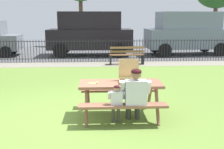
# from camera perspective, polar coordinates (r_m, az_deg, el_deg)

# --- Properties ---
(ground) EXTENTS (28.00, 11.57, 0.02)m
(ground) POSITION_cam_1_polar(r_m,az_deg,el_deg) (7.81, -7.64, -4.34)
(ground) COLOR olive
(cobblestone_walkway) EXTENTS (28.00, 1.40, 0.01)m
(cobblestone_walkway) POSITION_cam_1_polar(r_m,az_deg,el_deg) (12.76, -5.95, 2.14)
(cobblestone_walkway) COLOR gray
(street_asphalt) EXTENTS (28.00, 7.59, 0.01)m
(street_asphalt) POSITION_cam_1_polar(r_m,az_deg,el_deg) (17.20, -5.28, 4.72)
(street_asphalt) COLOR #515154
(picnic_table_foreground) EXTENTS (1.81, 1.49, 0.79)m
(picnic_table_foreground) POSITION_cam_1_polar(r_m,az_deg,el_deg) (5.98, 1.83, -3.31)
(picnic_table_foreground) COLOR #8D5C45
(picnic_table_foreground) RESTS_ON ground
(pizza_box_open) EXTENTS (0.47, 0.52, 0.50)m
(pizza_box_open) POSITION_cam_1_polar(r_m,az_deg,el_deg) (5.97, 3.63, -0.71)
(pizza_box_open) COLOR tan
(pizza_box_open) RESTS_ON picnic_table_foreground
(pizza_slice_on_table) EXTENTS (0.21, 0.15, 0.02)m
(pizza_slice_on_table) POSITION_cam_1_polar(r_m,az_deg,el_deg) (5.92, -3.82, -1.70)
(pizza_slice_on_table) COLOR #E2C554
(pizza_slice_on_table) RESTS_ON picnic_table_foreground
(adult_at_table) EXTENTS (0.61, 0.59, 1.19)m
(adult_at_table) POSITION_cam_1_polar(r_m,az_deg,el_deg) (5.51, 4.92, -4.04)
(adult_at_table) COLOR #3E3E3E
(adult_at_table) RESTS_ON ground
(child_at_table) EXTENTS (0.34, 0.33, 0.86)m
(child_at_table) POSITION_cam_1_polar(r_m,az_deg,el_deg) (5.49, 0.92, -5.57)
(child_at_table) COLOR #444444
(child_at_table) RESTS_ON ground
(iron_fence_streetside) EXTENTS (22.13, 0.03, 1.10)m
(iron_fence_streetside) POSITION_cam_1_polar(r_m,az_deg,el_deg) (13.37, -5.87, 5.05)
(iron_fence_streetside) COLOR black
(iron_fence_streetside) RESTS_ON ground
(park_bench_center) EXTENTS (1.62, 0.53, 0.85)m
(park_bench_center) POSITION_cam_1_polar(r_m,az_deg,el_deg) (12.62, 3.13, 4.01)
(park_bench_center) COLOR brown
(park_bench_center) RESTS_ON ground
(parked_car_left) EXTENTS (4.73, 2.12, 2.46)m
(parked_car_left) POSITION_cam_1_polar(r_m,az_deg,el_deg) (15.59, -4.61, 8.81)
(parked_car_left) COLOR black
(parked_car_left) RESTS_ON ground
(parked_car_center) EXTENTS (4.80, 2.29, 2.46)m
(parked_car_center) POSITION_cam_1_polar(r_m,az_deg,el_deg) (16.45, 15.58, 8.58)
(parked_car_center) COLOR slate
(parked_car_center) RESTS_ON ground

